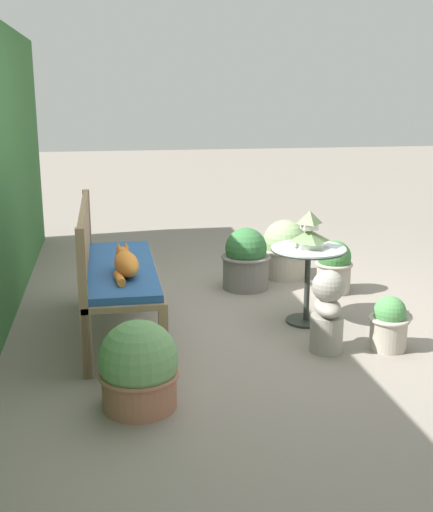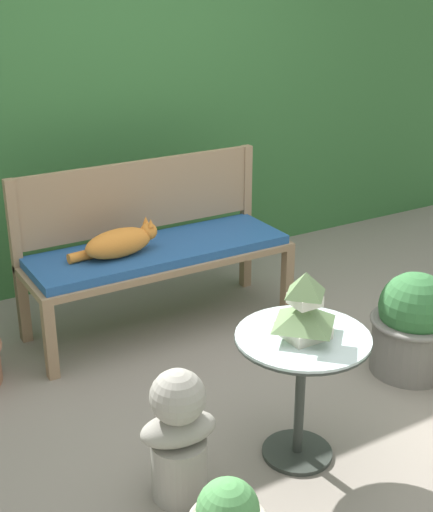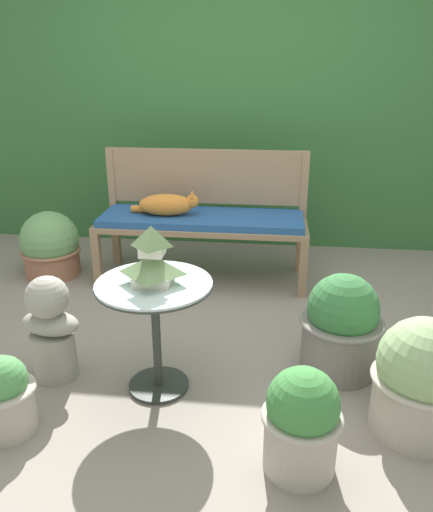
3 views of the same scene
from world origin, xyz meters
name	(u,v)px [view 1 (image 1 of 3)]	position (x,y,z in m)	size (l,w,h in m)	color
ground	(254,317)	(0.00, 0.00, 0.00)	(30.00, 30.00, 0.00)	gray
garden_bench	(121,274)	(-0.15, 1.06, 0.46)	(1.60, 0.54, 0.53)	#937556
bench_backrest	(85,242)	(-0.15, 1.31, 0.71)	(1.60, 0.06, 0.98)	#937556
cat	(126,264)	(-0.41, 1.03, 0.61)	(0.53, 0.20, 0.19)	orange
patio_table	(308,264)	(-0.18, -0.38, 0.48)	(0.58, 0.58, 0.61)	#2D332D
pagoda_birdhouse	(309,232)	(-0.18, -0.38, 0.73)	(0.24, 0.24, 0.29)	silver
garden_bust	(327,311)	(-0.76, -0.34, 0.30)	(0.34, 0.23, 0.59)	gray
potted_plant_table_near	(139,368)	(-1.37, 1.00, 0.24)	(0.47, 0.47, 0.53)	#9E664C
potted_plant_bench_right	(334,267)	(0.54, -0.87, 0.24)	(0.34, 0.34, 0.48)	#ADA393
potted_plant_table_far	(246,260)	(0.79, -0.10, 0.27)	(0.46, 0.46, 0.57)	slate
potted_plant_hedge_corner	(389,324)	(-0.80, -0.79, 0.19)	(0.29, 0.29, 0.39)	#ADA393
potted_plant_path_edge	(285,250)	(1.09, -0.56, 0.27)	(0.46, 0.46, 0.57)	#ADA393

